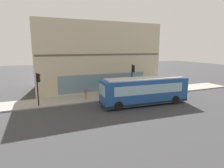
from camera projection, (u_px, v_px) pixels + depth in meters
ground at (124, 106)px, 20.72m from camera, size 120.00×120.00×0.00m
sidewalk_curb at (109, 96)px, 24.72m from camera, size 3.66×40.00×0.15m
building_corner at (94, 57)px, 29.71m from camera, size 9.44×18.10×9.92m
city_bus_nearside at (144, 91)px, 21.05m from camera, size 3.09×10.17×3.07m
traffic_light_near_corner at (133, 74)px, 24.14m from camera, size 0.32×0.49×4.12m
traffic_light_down_block at (38, 83)px, 19.92m from camera, size 0.32×0.49×3.60m
fire_hydrant at (118, 90)px, 26.31m from camera, size 0.35×0.35×0.74m
pedestrian_near_hydrant at (86, 92)px, 22.60m from camera, size 0.32×0.32×1.60m
pedestrian_walking_along_curb at (158, 83)px, 28.11m from camera, size 0.32×0.32×1.65m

